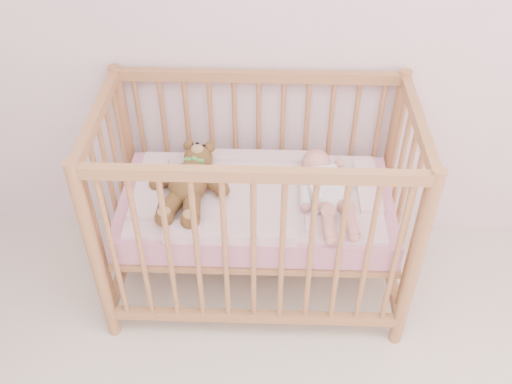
# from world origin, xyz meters

# --- Properties ---
(crib) EXTENTS (1.36, 0.76, 1.00)m
(crib) POSITION_xyz_m (-0.27, 1.60, 0.50)
(crib) COLOR #B6814D
(crib) RESTS_ON floor
(mattress) EXTENTS (1.22, 0.62, 0.13)m
(mattress) POSITION_xyz_m (-0.27, 1.60, 0.49)
(mattress) COLOR pink
(mattress) RESTS_ON crib
(blanket) EXTENTS (1.10, 0.58, 0.06)m
(blanket) POSITION_xyz_m (-0.27, 1.60, 0.56)
(blanket) COLOR #F3A7B4
(blanket) RESTS_ON mattress
(baby) EXTENTS (0.39, 0.62, 0.14)m
(baby) POSITION_xyz_m (0.04, 1.58, 0.64)
(baby) COLOR white
(baby) RESTS_ON blanket
(teddy_bear) EXTENTS (0.43, 0.57, 0.15)m
(teddy_bear) POSITION_xyz_m (-0.56, 1.58, 0.65)
(teddy_bear) COLOR brown
(teddy_bear) RESTS_ON blanket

